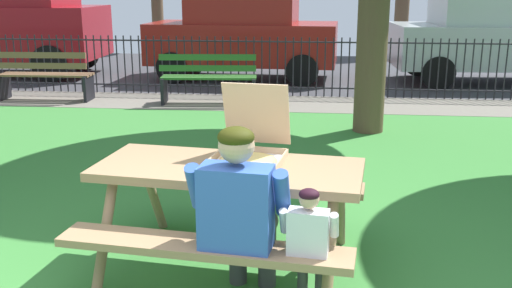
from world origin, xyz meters
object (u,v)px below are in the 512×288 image
at_px(pizza_box_open, 251,146).
at_px(adult_at_table, 240,210).
at_px(parked_car_center, 504,33).
at_px(park_bench_center, 209,79).
at_px(parked_car_left, 243,31).
at_px(child_at_table, 309,240).
at_px(picnic_table_foreground, 229,189).
at_px(park_bench_left, 45,77).

xyz_separation_m(pizza_box_open, adult_at_table, (0.01, -0.66, -0.21)).
bearing_deg(parked_car_center, park_bench_center, -153.38).
bearing_deg(adult_at_table, parked_car_left, 97.07).
relative_size(adult_at_table, child_at_table, 1.39).
relative_size(picnic_table_foreground, parked_car_center, 0.43).
height_order(park_bench_left, park_bench_center, same).
height_order(adult_at_table, child_at_table, adult_at_table).
distance_m(child_at_table, park_bench_center, 6.71).
bearing_deg(parked_car_center, adult_at_table, -114.36).
xyz_separation_m(picnic_table_foreground, adult_at_table, (0.15, -0.52, 0.06)).
bearing_deg(adult_at_table, pizza_box_open, 91.18).
height_order(pizza_box_open, child_at_table, pizza_box_open).
distance_m(picnic_table_foreground, adult_at_table, 0.55).
bearing_deg(park_bench_center, parked_car_left, 85.00).
bearing_deg(child_at_table, parked_car_left, 99.54).
relative_size(adult_at_table, park_bench_center, 0.73).
bearing_deg(child_at_table, park_bench_left, 125.85).
xyz_separation_m(pizza_box_open, parked_car_center, (4.16, 8.50, 0.14)).
relative_size(pizza_box_open, parked_car_center, 0.14).
relative_size(park_bench_left, parked_car_center, 0.36).
distance_m(picnic_table_foreground, parked_car_left, 8.71).
bearing_deg(park_bench_center, parked_car_center, 26.62).
distance_m(picnic_table_foreground, park_bench_center, 6.00).
bearing_deg(park_bench_center, child_at_table, -74.49).
height_order(parked_car_left, parked_car_center, parked_car_left).
xyz_separation_m(adult_at_table, parked_car_left, (-1.14, 9.16, 0.35)).
xyz_separation_m(park_bench_left, parked_car_center, (8.41, 2.77, 0.59)).
bearing_deg(parked_car_left, child_at_table, -80.46).
height_order(park_bench_center, parked_car_left, parked_car_left).
bearing_deg(parked_car_center, parked_car_left, 179.98).
xyz_separation_m(park_bench_center, parked_car_left, (0.24, 2.77, 0.59)).
distance_m(parked_car_left, parked_car_center, 5.28).
xyz_separation_m(picnic_table_foreground, parked_car_center, (4.30, 8.64, 0.41)).
relative_size(parked_car_left, parked_car_center, 0.89).
bearing_deg(parked_car_center, picnic_table_foreground, -116.44).
distance_m(picnic_table_foreground, park_bench_left, 7.17).
xyz_separation_m(picnic_table_foreground, pizza_box_open, (0.13, 0.14, 0.27)).
height_order(adult_at_table, park_bench_left, adult_at_table).
distance_m(adult_at_table, parked_car_left, 9.24).
bearing_deg(child_at_table, park_bench_center, 105.51).
height_order(pizza_box_open, parked_car_center, parked_car_center).
xyz_separation_m(parked_car_left, parked_car_center, (5.28, -0.00, -0.01)).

